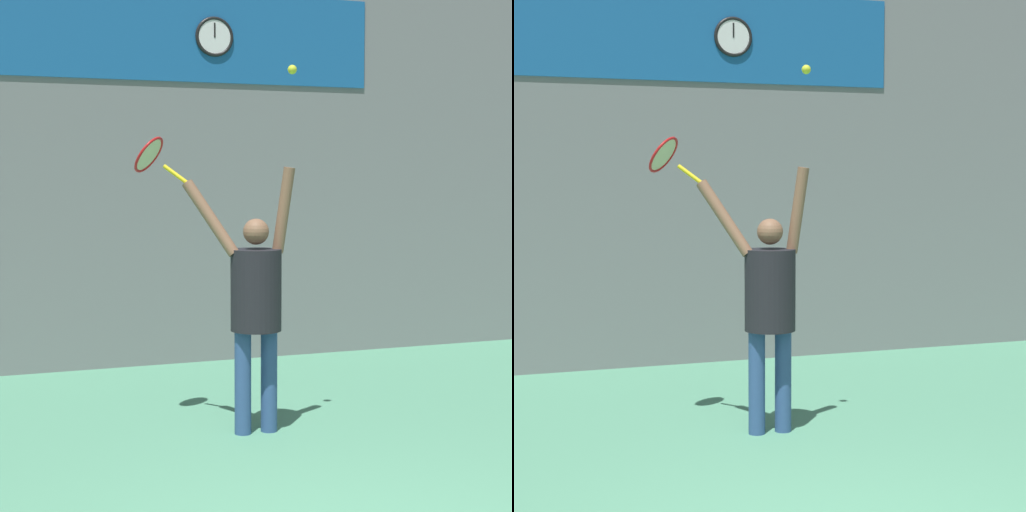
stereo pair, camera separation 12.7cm
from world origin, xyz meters
TOP-DOWN VIEW (x-y plane):
  - back_wall at (0.00, 5.71)m, footprint 18.00×0.10m
  - sponsor_banner at (0.00, 5.65)m, footprint 5.43×0.02m
  - scoreboard_clock at (0.94, 5.63)m, footprint 0.42×0.04m
  - tennis_player at (0.38, 2.84)m, footprint 0.85×0.50m
  - tennis_racket at (-0.34, 3.27)m, footprint 0.45×0.41m
  - tennis_ball at (0.63, 2.71)m, footprint 0.07×0.07m

SIDE VIEW (x-z plane):
  - tennis_player at x=0.38m, z-range 0.02..2.10m
  - tennis_racket at x=-0.34m, z-range 1.98..2.35m
  - back_wall at x=0.00m, z-range 0.00..5.00m
  - tennis_ball at x=0.63m, z-range 2.78..2.85m
  - sponsor_banner at x=0.00m, z-range 3.00..3.96m
  - scoreboard_clock at x=0.94m, z-range 3.27..3.69m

